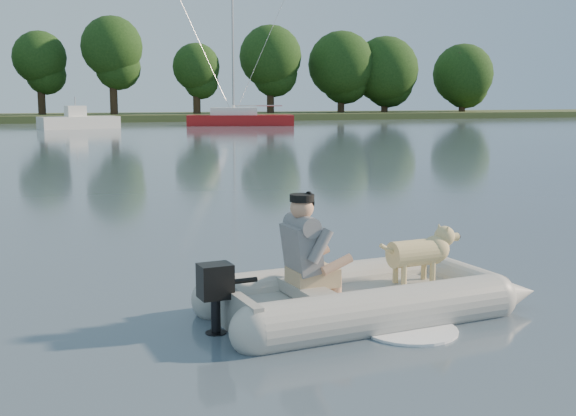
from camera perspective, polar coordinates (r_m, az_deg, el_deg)
name	(u,v)px	position (r m, az deg, el deg)	size (l,w,h in m)	color
water	(324,314)	(7.49, 2.84, -8.34)	(160.00, 160.00, 0.00)	slate
shore_bank	(71,118)	(68.73, -16.79, 6.81)	(160.00, 12.00, 0.70)	#47512D
treeline	(134,62)	(68.31, -12.04, 11.22)	(84.66, 7.35, 9.27)	#332316
dinghy	(366,257)	(7.44, 6.17, -3.91)	(4.47, 2.96, 1.35)	#A6A6A0
man	(304,245)	(7.13, 1.25, -2.93)	(0.71, 0.61, 1.05)	slate
dog	(414,258)	(7.83, 9.96, -3.88)	(0.91, 0.32, 0.61)	tan
outboard_motor	(216,302)	(6.84, -5.74, -7.40)	(0.40, 0.28, 0.77)	black
motorboat	(79,113)	(51.88, -16.22, 7.19)	(5.45, 2.09, 2.30)	white
sailboat	(239,119)	(55.42, -3.89, 7.02)	(8.36, 4.24, 11.03)	#9D1213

